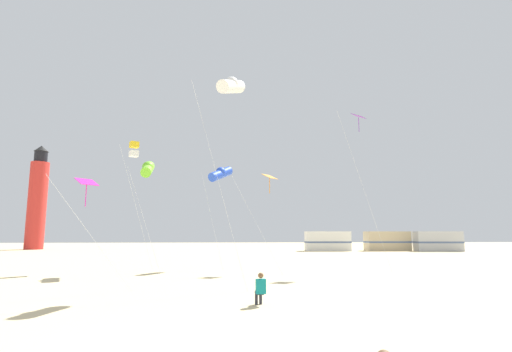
{
  "coord_description": "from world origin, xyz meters",
  "views": [
    {
      "loc": [
        0.33,
        -7.58,
        2.56
      ],
      "look_at": [
        1.51,
        9.92,
        5.14
      ],
      "focal_mm": 27.35,
      "sensor_mm": 36.0,
      "label": 1
    }
  ],
  "objects_px": {
    "kite_tube_white": "(231,86)",
    "kite_flyer_standing": "(260,288)",
    "kite_box_gold": "(134,149)",
    "rv_van_silver": "(438,241)",
    "kite_diamond_orange": "(269,180)",
    "kite_diamond_magenta": "(87,185)",
    "kite_tube_blue": "(221,173)",
    "kite_tube_lime": "(148,169)",
    "kite_diamond_violet": "(359,123)",
    "lighthouse_distant": "(37,200)",
    "rv_van_white": "(328,241)",
    "rv_van_tan": "(387,241)"
  },
  "relations": [
    {
      "from": "kite_flyer_standing",
      "to": "rv_van_silver",
      "type": "relative_size",
      "value": 0.18
    },
    {
      "from": "kite_box_gold",
      "to": "rv_van_white",
      "type": "relative_size",
      "value": 1.46
    },
    {
      "from": "rv_van_tan",
      "to": "lighthouse_distant",
      "type": "bearing_deg",
      "value": 169.38
    },
    {
      "from": "rv_van_tan",
      "to": "rv_van_silver",
      "type": "bearing_deg",
      "value": -19.43
    },
    {
      "from": "kite_tube_blue",
      "to": "kite_diamond_orange",
      "type": "relative_size",
      "value": 1.16
    },
    {
      "from": "kite_tube_lime",
      "to": "rv_van_white",
      "type": "distance_m",
      "value": 36.35
    },
    {
      "from": "kite_flyer_standing",
      "to": "kite_diamond_orange",
      "type": "height_order",
      "value": "kite_diamond_orange"
    },
    {
      "from": "kite_tube_lime",
      "to": "rv_van_white",
      "type": "height_order",
      "value": "kite_tube_lime"
    },
    {
      "from": "lighthouse_distant",
      "to": "rv_van_tan",
      "type": "height_order",
      "value": "lighthouse_distant"
    },
    {
      "from": "kite_diamond_orange",
      "to": "kite_tube_blue",
      "type": "bearing_deg",
      "value": 140.61
    },
    {
      "from": "lighthouse_distant",
      "to": "rv_van_white",
      "type": "xyz_separation_m",
      "value": [
        45.24,
        -8.21,
        -6.45
      ]
    },
    {
      "from": "kite_tube_white",
      "to": "kite_diamond_orange",
      "type": "bearing_deg",
      "value": 69.7
    },
    {
      "from": "kite_tube_white",
      "to": "kite_box_gold",
      "type": "bearing_deg",
      "value": 126.78
    },
    {
      "from": "rv_van_tan",
      "to": "kite_box_gold",
      "type": "bearing_deg",
      "value": -140.27
    },
    {
      "from": "kite_flyer_standing",
      "to": "lighthouse_distant",
      "type": "distance_m",
      "value": 60.28
    },
    {
      "from": "kite_diamond_orange",
      "to": "lighthouse_distant",
      "type": "relative_size",
      "value": 0.4
    },
    {
      "from": "rv_van_white",
      "to": "lighthouse_distant",
      "type": "bearing_deg",
      "value": 170.39
    },
    {
      "from": "kite_box_gold",
      "to": "kite_tube_lime",
      "type": "distance_m",
      "value": 3.69
    },
    {
      "from": "kite_tube_blue",
      "to": "kite_tube_white",
      "type": "xyz_separation_m",
      "value": [
        0.75,
        -10.15,
        3.14
      ]
    },
    {
      "from": "kite_diamond_magenta",
      "to": "kite_tube_lime",
      "type": "xyz_separation_m",
      "value": [
        1.21,
        7.74,
        2.11
      ]
    },
    {
      "from": "kite_box_gold",
      "to": "rv_van_white",
      "type": "height_order",
      "value": "kite_box_gold"
    },
    {
      "from": "kite_box_gold",
      "to": "kite_diamond_violet",
      "type": "bearing_deg",
      "value": -8.04
    },
    {
      "from": "kite_flyer_standing",
      "to": "kite_tube_blue",
      "type": "relative_size",
      "value": 0.15
    },
    {
      "from": "kite_tube_white",
      "to": "rv_van_silver",
      "type": "xyz_separation_m",
      "value": [
        29.78,
        34.97,
        -8.87
      ]
    },
    {
      "from": "kite_box_gold",
      "to": "rv_van_silver",
      "type": "bearing_deg",
      "value": 34.19
    },
    {
      "from": "kite_diamond_magenta",
      "to": "rv_van_white",
      "type": "xyz_separation_m",
      "value": [
        21.12,
        37.63,
        -3.44
      ]
    },
    {
      "from": "kite_diamond_magenta",
      "to": "rv_van_silver",
      "type": "relative_size",
      "value": 0.79
    },
    {
      "from": "kite_diamond_orange",
      "to": "kite_diamond_magenta",
      "type": "bearing_deg",
      "value": -140.18
    },
    {
      "from": "kite_flyer_standing",
      "to": "kite_box_gold",
      "type": "height_order",
      "value": "kite_box_gold"
    },
    {
      "from": "kite_diamond_orange",
      "to": "kite_tube_white",
      "type": "height_order",
      "value": "kite_tube_white"
    },
    {
      "from": "kite_tube_lime",
      "to": "kite_diamond_orange",
      "type": "bearing_deg",
      "value": 1.66
    },
    {
      "from": "kite_tube_blue",
      "to": "rv_van_silver",
      "type": "bearing_deg",
      "value": 39.11
    },
    {
      "from": "kite_diamond_magenta",
      "to": "kite_flyer_standing",
      "type": "bearing_deg",
      "value": -30.35
    },
    {
      "from": "kite_flyer_standing",
      "to": "kite_box_gold",
      "type": "xyz_separation_m",
      "value": [
        -8.41,
        15.1,
        8.23
      ]
    },
    {
      "from": "kite_flyer_standing",
      "to": "rv_van_white",
      "type": "height_order",
      "value": "rv_van_white"
    },
    {
      "from": "kite_box_gold",
      "to": "lighthouse_distant",
      "type": "bearing_deg",
      "value": 123.78
    },
    {
      "from": "kite_diamond_violet",
      "to": "rv_van_tan",
      "type": "height_order",
      "value": "kite_diamond_violet"
    },
    {
      "from": "rv_van_white",
      "to": "rv_van_silver",
      "type": "xyz_separation_m",
      "value": [
        15.52,
        -2.0,
        0.0
      ]
    },
    {
      "from": "kite_box_gold",
      "to": "rv_van_tan",
      "type": "relative_size",
      "value": 1.45
    },
    {
      "from": "kite_box_gold",
      "to": "rv_van_white",
      "type": "bearing_deg",
      "value": 51.59
    },
    {
      "from": "kite_diamond_magenta",
      "to": "kite_diamond_orange",
      "type": "relative_size",
      "value": 0.78
    },
    {
      "from": "kite_tube_lime",
      "to": "kite_diamond_magenta",
      "type": "bearing_deg",
      "value": -98.9
    },
    {
      "from": "kite_tube_white",
      "to": "kite_flyer_standing",
      "type": "bearing_deg",
      "value": -78.33
    },
    {
      "from": "kite_diamond_violet",
      "to": "rv_van_white",
      "type": "distance_m",
      "value": 31.33
    },
    {
      "from": "kite_tube_lime",
      "to": "rv_van_tan",
      "type": "xyz_separation_m",
      "value": [
        28.84,
        29.96,
        -5.55
      ]
    },
    {
      "from": "kite_flyer_standing",
      "to": "kite_diamond_violet",
      "type": "relative_size",
      "value": 0.1
    },
    {
      "from": "kite_tube_lime",
      "to": "rv_van_silver",
      "type": "xyz_separation_m",
      "value": [
        35.43,
        27.9,
        -5.55
      ]
    },
    {
      "from": "kite_diamond_orange",
      "to": "kite_box_gold",
      "type": "bearing_deg",
      "value": 166.19
    },
    {
      "from": "kite_tube_blue",
      "to": "kite_tube_white",
      "type": "relative_size",
      "value": 0.71
    },
    {
      "from": "kite_tube_blue",
      "to": "kite_diamond_violet",
      "type": "bearing_deg",
      "value": -15.11
    }
  ]
}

